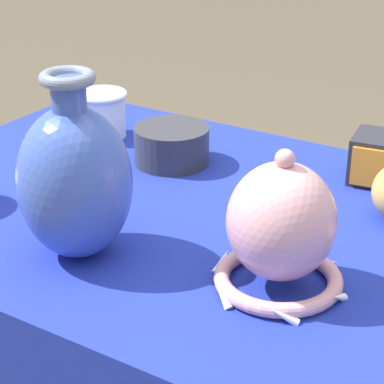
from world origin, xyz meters
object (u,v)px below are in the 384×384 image
vase_dome_bell (281,231)px  cup_wide_porcelain (103,112)px  vase_tall_bulbous (75,180)px  pot_squat_charcoal (172,145)px

vase_dome_bell → cup_wide_porcelain: vase_dome_bell is taller
vase_tall_bulbous → cup_wide_porcelain: 0.49m
cup_wide_porcelain → pot_squat_charcoal: size_ratio=0.74×
vase_dome_bell → cup_wide_porcelain: (-0.56, 0.33, -0.03)m
vase_tall_bulbous → pot_squat_charcoal: vase_tall_bulbous is taller
vase_dome_bell → cup_wide_porcelain: 0.65m
vase_dome_bell → pot_squat_charcoal: vase_dome_bell is taller
pot_squat_charcoal → vase_tall_bulbous: bearing=-78.5°
cup_wide_porcelain → vase_tall_bulbous: bearing=-56.1°
cup_wide_porcelain → vase_dome_bell: bearing=-30.4°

